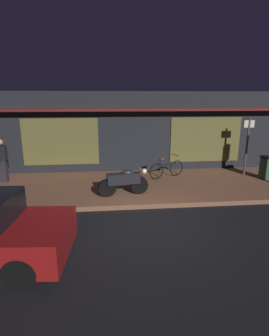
% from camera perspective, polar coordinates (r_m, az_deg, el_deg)
% --- Properties ---
extents(ground_plane, '(60.00, 60.00, 0.00)m').
position_cam_1_polar(ground_plane, '(7.37, 4.13, -11.94)').
color(ground_plane, black).
extents(sidewalk_slab, '(18.00, 4.00, 0.15)m').
position_cam_1_polar(sidewalk_slab, '(10.08, 1.25, -3.90)').
color(sidewalk_slab, brown).
rests_on(sidewalk_slab, ground_plane).
extents(storefront_building, '(18.00, 3.30, 3.60)m').
position_cam_1_polar(storefront_building, '(13.00, -0.53, 8.19)').
color(storefront_building, black).
rests_on(storefront_building, ground_plane).
extents(motorcycle, '(1.70, 0.58, 0.97)m').
position_cam_1_polar(motorcycle, '(8.81, -2.19, -2.80)').
color(motorcycle, black).
rests_on(motorcycle, sidewalk_slab).
extents(bicycle_parked, '(1.53, 0.72, 0.91)m').
position_cam_1_polar(bicycle_parked, '(10.87, 6.96, -0.22)').
color(bicycle_parked, black).
rests_on(bicycle_parked, sidewalk_slab).
extents(person_photographer, '(0.40, 0.62, 1.67)m').
position_cam_1_polar(person_photographer, '(11.34, -26.69, 1.62)').
color(person_photographer, '#28232D').
rests_on(person_photographer, sidewalk_slab).
extents(sign_post, '(0.44, 0.09, 2.40)m').
position_cam_1_polar(sign_post, '(11.96, 23.15, 4.99)').
color(sign_post, '#47474C').
rests_on(sign_post, sidewalk_slab).
extents(trash_bin, '(0.48, 0.48, 0.93)m').
position_cam_1_polar(trash_bin, '(11.88, 26.37, 0.18)').
color(trash_bin, '#2D4C33').
rests_on(trash_bin, sidewalk_slab).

